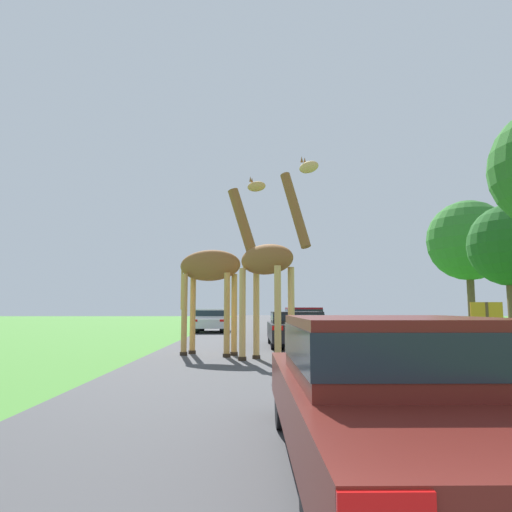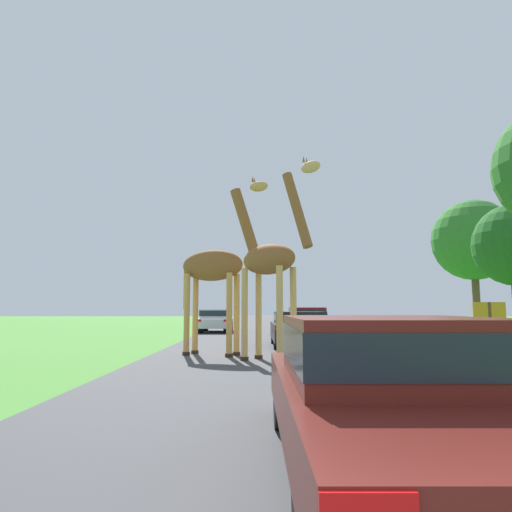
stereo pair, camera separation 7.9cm
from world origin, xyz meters
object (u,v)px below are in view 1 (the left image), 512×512
(car_lead_maroon, at_px, (393,387))
(tree_centre_back, at_px, (468,241))
(car_queue_right, at_px, (296,328))
(car_far_ahead, at_px, (212,320))
(sign_post, at_px, (487,323))
(car_queue_left, at_px, (303,321))
(tree_right_cluster, at_px, (511,246))
(giraffe_companion, at_px, (215,268))
(giraffe_near_road, at_px, (270,265))

(car_lead_maroon, height_order, tree_centre_back, tree_centre_back)
(car_queue_right, bearing_deg, car_far_ahead, 111.46)
(tree_centre_back, distance_m, sign_post, 25.32)
(car_queue_left, height_order, sign_post, sign_post)
(car_far_ahead, relative_size, tree_right_cluster, 0.62)
(tree_right_cluster, distance_m, sign_post, 14.71)
(giraffe_companion, height_order, car_queue_left, giraffe_companion)
(car_queue_right, bearing_deg, tree_right_cluster, 25.43)
(car_lead_maroon, relative_size, car_queue_left, 1.12)
(giraffe_companion, bearing_deg, car_queue_left, 179.51)
(car_queue_left, distance_m, sign_post, 13.07)
(car_far_ahead, height_order, tree_right_cluster, tree_right_cluster)
(car_queue_right, relative_size, car_far_ahead, 1.07)
(giraffe_companion, bearing_deg, sign_post, 81.13)
(giraffe_near_road, xyz_separation_m, tree_centre_back, (15.17, 20.37, 3.70))
(giraffe_companion, height_order, car_queue_right, giraffe_companion)
(car_queue_right, relative_size, tree_centre_back, 0.47)
(giraffe_companion, height_order, sign_post, giraffe_companion)
(giraffe_near_road, relative_size, car_queue_left, 1.23)
(car_queue_right, bearing_deg, sign_post, -63.01)
(giraffe_companion, relative_size, tree_centre_back, 0.57)
(giraffe_companion, bearing_deg, tree_right_cluster, 142.83)
(tree_centre_back, bearing_deg, car_far_ahead, -162.55)
(giraffe_companion, height_order, tree_centre_back, tree_centre_back)
(car_queue_left, relative_size, car_far_ahead, 1.05)
(giraffe_companion, xyz_separation_m, car_queue_left, (3.68, 9.21, -1.84))
(car_lead_maroon, distance_m, car_queue_left, 18.78)
(car_queue_right, relative_size, sign_post, 2.86)
(sign_post, bearing_deg, giraffe_near_road, 155.99)
(car_far_ahead, xyz_separation_m, tree_right_cluster, (15.04, -4.68, 3.69))
(car_lead_maroon, relative_size, sign_post, 3.16)
(car_queue_right, xyz_separation_m, sign_post, (3.48, -6.82, 0.38))
(tree_centre_back, xyz_separation_m, tree_right_cluster, (-2.91, -10.32, -1.81))
(car_queue_left, xyz_separation_m, sign_post, (2.53, -12.82, 0.31))
(giraffe_companion, distance_m, sign_post, 7.33)
(giraffe_companion, xyz_separation_m, car_far_ahead, (-1.19, 13.19, -1.86))
(giraffe_near_road, xyz_separation_m, car_lead_maroon, (0.71, -7.97, -1.81))
(giraffe_companion, relative_size, sign_post, 3.48)
(sign_post, bearing_deg, car_lead_maroon, -123.42)
(giraffe_companion, bearing_deg, car_far_ahead, -153.58)
(car_queue_left, xyz_separation_m, tree_right_cluster, (10.17, -0.70, 3.67))
(giraffe_companion, xyz_separation_m, tree_right_cluster, (13.85, 8.51, 1.83))
(tree_centre_back, bearing_deg, car_queue_left, -143.68)
(giraffe_companion, distance_m, car_queue_left, 10.09)
(car_queue_left, bearing_deg, car_queue_right, -99.00)
(car_far_ahead, height_order, sign_post, sign_post)
(car_queue_right, bearing_deg, car_lead_maroon, -91.92)
(car_lead_maroon, height_order, sign_post, sign_post)
(giraffe_companion, height_order, car_lead_maroon, giraffe_companion)
(car_queue_right, height_order, car_far_ahead, car_far_ahead)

